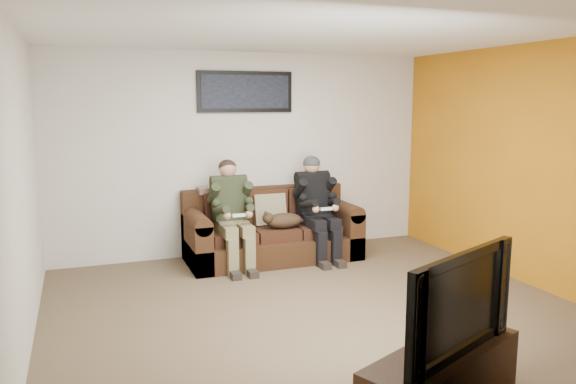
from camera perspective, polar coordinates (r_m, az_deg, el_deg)
name	(u,v)px	position (r m, az deg, el deg)	size (l,w,h in m)	color
floor	(314,308)	(5.56, 2.62, -11.72)	(5.00, 5.00, 0.00)	brown
ceiling	(316,32)	(5.23, 2.84, 15.94)	(5.00, 5.00, 0.00)	silver
wall_back	(247,154)	(7.35, -4.23, 3.86)	(5.00, 5.00, 0.00)	beige
wall_front	(473,225)	(3.32, 18.24, -3.25)	(5.00, 5.00, 0.00)	beige
wall_left	(20,191)	(4.84, -25.60, 0.13)	(4.50, 4.50, 0.00)	beige
wall_right	(526,165)	(6.63, 23.02, 2.55)	(4.50, 4.50, 0.00)	beige
accent_wall_right	(525,165)	(6.62, 22.96, 2.55)	(4.50, 4.50, 0.00)	#B76E12
sofa	(271,232)	(7.16, -1.76, -4.13)	(2.15, 0.93, 0.88)	#371F10
throw_pillow	(270,209)	(7.14, -1.88, -1.77)	(0.41, 0.12, 0.39)	#897A5A
throw_blanket	(215,190)	(7.13, -7.43, 0.22)	(0.44, 0.21, 0.08)	tan
person_left	(232,208)	(6.76, -5.73, -1.62)	(0.51, 0.87, 1.29)	olive
person_right	(316,202)	(7.11, 2.90, -1.00)	(0.51, 0.86, 1.29)	black
cat	(283,220)	(6.93, -0.55, -2.89)	(0.66, 0.26, 0.24)	#47301B
framed_poster	(245,92)	(7.28, -4.35, 10.11)	(1.25, 0.05, 0.52)	black
tv_stand	(442,380)	(3.96, 15.35, -17.95)	(1.31, 0.42, 0.41)	black
television	(445,300)	(3.74, 15.71, -10.54)	(1.17, 0.15, 0.67)	black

